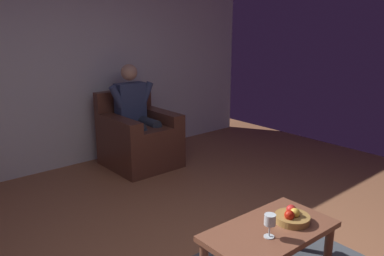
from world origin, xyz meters
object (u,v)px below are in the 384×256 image
armchair (139,139)px  wine_glass_near (270,221)px  person_seated (136,112)px  fruit_bowl (292,217)px  coffee_table (270,237)px

armchair → wine_glass_near: armchair is taller
person_seated → wine_glass_near: person_seated is taller
wine_glass_near → fruit_bowl: bearing=-175.5°
coffee_table → armchair: bearing=-102.9°
fruit_bowl → person_seated: bearing=-98.6°
coffee_table → wine_glass_near: 0.21m
wine_glass_near → fruit_bowl: wine_glass_near is taller
person_seated → coffee_table: 2.67m
wine_glass_near → coffee_table: bearing=-145.6°
armchair → wine_glass_near: 2.70m
armchair → person_seated: 0.35m
person_seated → wine_glass_near: (0.68, 2.64, -0.17)m
wine_glass_near → fruit_bowl: (-0.28, -0.02, -0.08)m
coffee_table → wine_glass_near: wine_glass_near is taller
fruit_bowl → armchair: bearing=-98.7°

